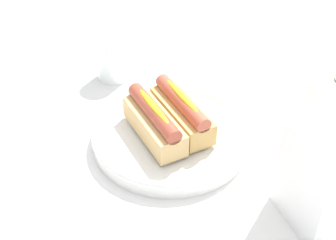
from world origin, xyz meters
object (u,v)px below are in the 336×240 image
(serving_bowl, at_px, (168,136))
(napkin_box, at_px, (311,184))
(paper_towel_roll, at_px, (335,113))
(water_glass, at_px, (113,61))
(hotdog_back, at_px, (182,111))
(hotdog_front, at_px, (154,122))

(serving_bowl, height_order, napkin_box, napkin_box)
(serving_bowl, height_order, paper_towel_roll, paper_towel_roll)
(serving_bowl, bearing_deg, paper_towel_roll, 70.76)
(water_glass, bearing_deg, paper_towel_roll, 42.07)
(hotdog_back, bearing_deg, serving_bowl, -77.97)
(napkin_box, bearing_deg, serving_bowl, -151.63)
(hotdog_front, relative_size, hotdog_back, 1.00)
(hotdog_back, bearing_deg, hotdog_front, -77.97)
(serving_bowl, relative_size, water_glass, 3.04)
(hotdog_front, relative_size, water_glass, 1.73)
(hotdog_back, bearing_deg, paper_towel_roll, 67.58)
(paper_towel_roll, relative_size, napkin_box, 0.89)
(hotdog_back, bearing_deg, water_glass, -164.88)
(paper_towel_roll, xyz_separation_m, napkin_box, (0.14, -0.14, 0.01))
(hotdog_back, height_order, paper_towel_roll, paper_towel_roll)
(water_glass, bearing_deg, napkin_box, 19.19)
(hotdog_back, height_order, water_glass, hotdog_back)
(water_glass, xyz_separation_m, paper_towel_roll, (0.33, 0.30, 0.03))
(water_glass, bearing_deg, hotdog_front, 2.33)
(serving_bowl, height_order, water_glass, water_glass)
(serving_bowl, relative_size, hotdog_back, 1.76)
(napkin_box, bearing_deg, hotdog_back, -157.58)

